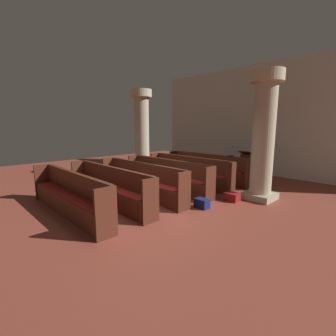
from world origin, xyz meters
name	(u,v)px	position (x,y,z in m)	size (l,w,h in m)	color
ground_plane	(145,204)	(0.00, 0.00, 0.00)	(19.20, 19.20, 0.00)	brown
back_wall	(258,120)	(0.00, 6.08, 2.25)	(10.00, 0.16, 4.50)	beige
pew_row_0	(206,167)	(-0.64, 3.48, 0.51)	(3.49, 0.46, 0.96)	#562819
pew_row_1	(188,170)	(-0.64, 2.44, 0.51)	(3.49, 0.46, 0.96)	#562819
pew_row_2	(167,174)	(-0.64, 1.40, 0.51)	(3.49, 0.47, 0.96)	#562819
pew_row_3	(141,179)	(-0.64, 0.37, 0.51)	(3.49, 0.46, 0.96)	#562819
pew_row_4	(109,185)	(-0.64, -0.67, 0.51)	(3.49, 0.46, 0.96)	#562819
pew_row_5	(69,193)	(-0.64, -1.70, 0.51)	(3.49, 0.47, 0.96)	#562819
pillar_aisle_side	(264,135)	(1.89, 2.61, 1.80)	(0.84, 0.84, 3.45)	tan
pillar_far_side	(142,131)	(-3.11, 2.37, 1.80)	(0.84, 0.84, 3.45)	tan
lectern	(245,167)	(0.24, 4.77, 0.45)	(0.48, 0.45, 1.08)	#411E13
hymn_book	(231,156)	(0.27, 3.66, 0.98)	(0.14, 0.18, 0.03)	navy
kneeler_box_red	(232,197)	(1.44, 1.90, 0.11)	(0.39, 0.27, 0.22)	maroon
kneeler_box_navy	(202,203)	(1.24, 0.85, 0.12)	(0.35, 0.24, 0.24)	navy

